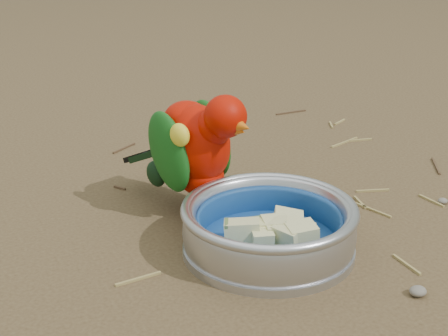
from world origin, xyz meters
TOP-DOWN VIEW (x-y plane):
  - ground at (0.00, 0.00)m, footprint 60.00×60.00m
  - food_bowl at (0.04, -0.02)m, footprint 0.20×0.20m
  - bowl_wall at (0.04, -0.02)m, footprint 0.20×0.20m
  - fruit_wedges at (0.04, -0.02)m, footprint 0.12×0.12m
  - lory_parrot at (0.01, 0.11)m, footprint 0.15×0.23m
  - ground_debris at (0.04, 0.01)m, footprint 0.90×0.80m

SIDE VIEW (x-z plane):
  - ground at x=0.00m, z-range 0.00..0.00m
  - ground_debris at x=0.04m, z-range 0.00..0.01m
  - food_bowl at x=0.04m, z-range 0.00..0.02m
  - fruit_wedges at x=0.04m, z-range 0.02..0.05m
  - bowl_wall at x=0.04m, z-range 0.02..0.06m
  - lory_parrot at x=0.01m, z-range 0.00..0.17m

